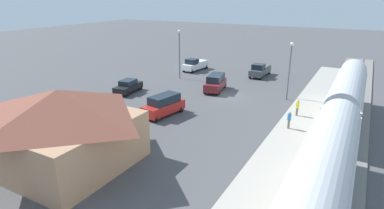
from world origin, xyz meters
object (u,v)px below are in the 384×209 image
suv_maroon (215,82)px  pedestrian_on_platform (289,119)px  suv_red (164,105)px  pickup_white (195,64)px  light_pole_lot_center (179,48)px  light_pole_near_platform (290,64)px  passenger_train (338,126)px  sedan_black (128,86)px  pedestrian_waiting_far (297,107)px  pickup_charcoal (260,70)px  station_building (61,126)px

suv_maroon → pedestrian_on_platform: bearing=142.7°
suv_red → pickup_white: bearing=-70.5°
pickup_white → suv_red: bearing=109.5°
suv_red → light_pole_lot_center: (6.73, -14.48, 3.53)m
suv_maroon → pickup_white: suv_maroon is taller
pedestrian_on_platform → light_pole_near_platform: (2.41, -9.73, 3.22)m
pedestrian_on_platform → suv_red: bearing=9.2°
passenger_train → suv_maroon: size_ratio=6.40×
sedan_black → light_pole_near_platform: (-19.06, -7.15, 3.62)m
suv_red → light_pole_lot_center: light_pole_lot_center is taller
pedestrian_on_platform → suv_maroon: 14.78m
pedestrian_on_platform → suv_maroon: bearing=-37.3°
pedestrian_waiting_far → suv_maroon: size_ratio=0.33×
pickup_charcoal → suv_red: bearing=80.2°
light_pole_near_platform → pedestrian_on_platform: bearing=103.9°
passenger_train → sedan_black: 26.74m
pedestrian_on_platform → sedan_black: 21.63m
suv_maroon → suv_red: bearing=85.0°
pedestrian_on_platform → suv_maroon: (11.76, -8.95, -0.13)m
suv_maroon → light_pole_lot_center: 9.15m
pedestrian_on_platform → station_building: bearing=46.4°
suv_maroon → light_pole_lot_center: (7.70, -3.47, 3.53)m
sedan_black → light_pole_lot_center: 10.74m
pickup_charcoal → sedan_black: size_ratio=1.16×
pedestrian_on_platform → pickup_charcoal: size_ratio=0.31×
passenger_train → pedestrian_waiting_far: bearing=-60.6°
light_pole_lot_center → station_building: bearing=102.3°
station_building → pickup_charcoal: 34.35m
station_building → suv_maroon: size_ratio=2.01×
suv_maroon → pickup_charcoal: bearing=-104.6°
pickup_white → light_pole_near_platform: size_ratio=0.79×
pedestrian_waiting_far → sedan_black: 21.49m
suv_red → pickup_charcoal: 22.05m
station_building → suv_red: bearing=-94.1°
suv_red → passenger_train: bearing=173.8°
pedestrian_waiting_far → light_pole_near_platform: bearing=-67.8°
station_building → pedestrian_on_platform: station_building is taller
pedestrian_on_platform → light_pole_near_platform: 10.53m
station_building → light_pole_lot_center: (5.84, -26.73, 1.63)m
pedestrian_on_platform → light_pole_lot_center: bearing=-32.5°
station_building → sedan_black: station_building is taller
suv_red → suv_maroon: 11.06m
light_pole_lot_center → passenger_train: bearing=145.5°
pickup_charcoal → pickup_white: bearing=6.6°
passenger_train → station_building: size_ratio=3.18×
station_building → light_pole_near_platform: 26.57m
light_pole_lot_center → pickup_charcoal: bearing=-145.4°
pedestrian_on_platform → suv_maroon: suv_maroon is taller
station_building → pedestrian_waiting_far: 22.78m
light_pole_near_platform → pickup_white: bearing=-26.3°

